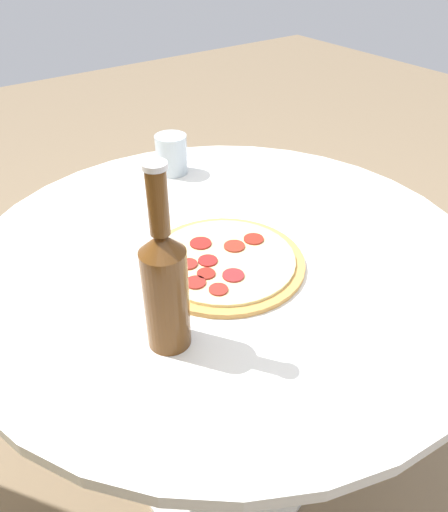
# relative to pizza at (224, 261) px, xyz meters

# --- Properties ---
(ground_plane) EXTENTS (8.00, 8.00, 0.00)m
(ground_plane) POSITION_rel_pizza_xyz_m (0.04, -0.03, -0.76)
(ground_plane) COLOR #7A664C
(table) EXTENTS (1.03, 1.03, 0.75)m
(table) POSITION_rel_pizza_xyz_m (0.04, -0.03, -0.17)
(table) COLOR silver
(table) RESTS_ON ground_plane
(pizza) EXTENTS (0.31, 0.31, 0.02)m
(pizza) POSITION_rel_pizza_xyz_m (0.00, 0.00, 0.00)
(pizza) COLOR #C68E47
(pizza) RESTS_ON table
(beer_bottle) EXTENTS (0.07, 0.07, 0.31)m
(beer_bottle) POSITION_rel_pizza_xyz_m (-0.11, 0.19, 0.11)
(beer_bottle) COLOR #563314
(beer_bottle) RESTS_ON table
(drinking_glass) EXTENTS (0.08, 0.08, 0.10)m
(drinking_glass) POSITION_rel_pizza_xyz_m (0.40, -0.13, 0.04)
(drinking_glass) COLOR #ADBCC6
(drinking_glass) RESTS_ON table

